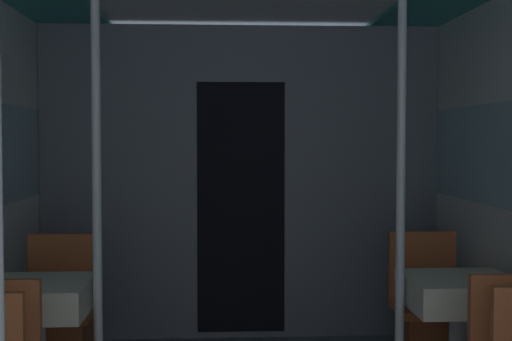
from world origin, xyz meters
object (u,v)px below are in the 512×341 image
Objects in this scene: support_pole_left_1 at (97,201)px; dining_table_right_1 at (460,302)px; dining_table_left_1 at (34,307)px; chair_left_far_1 at (58,338)px; support_pole_right_1 at (401,200)px; chair_right_far_1 at (429,333)px.

dining_table_right_1 is (1.91, 0.00, -0.55)m from support_pole_left_1.
dining_table_left_1 is 1.00× the size of dining_table_right_1.
chair_left_far_1 is 1.07m from support_pole_left_1.
chair_left_far_1 is (0.00, 0.54, -0.31)m from dining_table_left_1.
chair_left_far_1 is at bearing 164.16° from support_pole_right_1.
dining_table_left_1 is 0.32× the size of support_pole_left_1.
dining_table_right_1 is 0.32× the size of support_pole_right_1.
support_pole_left_1 is 1.99m from dining_table_right_1.
support_pole_right_1 is (-0.33, -0.00, 0.55)m from dining_table_right_1.
chair_left_far_1 is at bearing 0.00° from chair_right_far_1.
dining_table_right_1 is at bearing 90.00° from chair_right_far_1.
chair_right_far_1 is (1.91, 0.54, -0.86)m from support_pole_left_1.
chair_left_far_1 and chair_right_far_1 have the same top height.
chair_left_far_1 is 1.21× the size of dining_table_right_1.
support_pole_left_1 is 2.16m from chair_right_far_1.
support_pole_right_1 reaches higher than dining_table_right_1.
support_pole_left_1 is at bearing 121.13° from chair_left_far_1.
support_pole_left_1 is 2.60× the size of chair_right_far_1.
dining_table_left_1 is at bearing 13.62° from chair_right_far_1.
dining_table_right_1 is (2.24, 0.00, 0.00)m from dining_table_left_1.
support_pole_left_1 is at bearing -180.00° from dining_table_right_1.
support_pole_right_1 is (1.91, -0.54, 0.86)m from chair_left_far_1.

